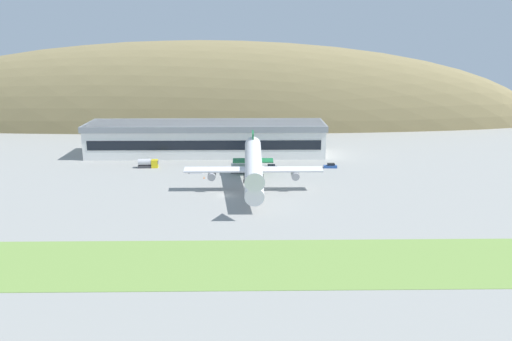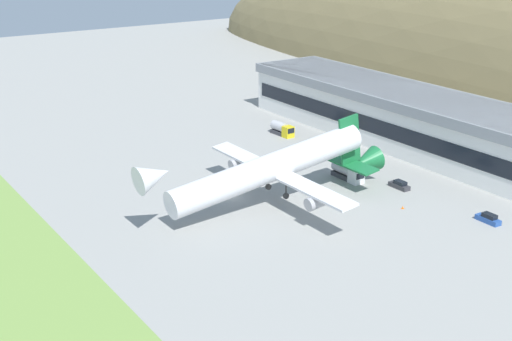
{
  "view_description": "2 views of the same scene",
  "coord_description": "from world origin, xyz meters",
  "px_view_note": "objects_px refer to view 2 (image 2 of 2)",
  "views": [
    {
      "loc": [
        6.39,
        -134.81,
        42.91
      ],
      "look_at": [
        8.56,
        2.91,
        6.48
      ],
      "focal_mm": 35.0,
      "sensor_mm": 36.0,
      "label": 1
    },
    {
      "loc": [
        106.09,
        -65.45,
        49.1
      ],
      "look_at": [
        7.4,
        0.55,
        7.39
      ],
      "focal_mm": 50.0,
      "sensor_mm": 36.0,
      "label": 2
    }
  ],
  "objects_px": {
    "service_car_0": "(399,185)",
    "fuel_truck": "(282,129)",
    "terminal_building": "(398,112)",
    "traffic_cone_1": "(285,167)",
    "service_car_2": "(488,219)",
    "box_truck": "(347,172)",
    "cargo_airplane": "(273,169)",
    "service_car_1": "(300,157)",
    "traffic_cone_0": "(403,207)"
  },
  "relations": [
    {
      "from": "service_car_0",
      "to": "service_car_1",
      "type": "relative_size",
      "value": 1.05
    },
    {
      "from": "terminal_building",
      "to": "cargo_airplane",
      "type": "bearing_deg",
      "value": -70.01
    },
    {
      "from": "terminal_building",
      "to": "service_car_1",
      "type": "relative_size",
      "value": 20.7
    },
    {
      "from": "cargo_airplane",
      "to": "fuel_truck",
      "type": "distance_m",
      "value": 45.96
    },
    {
      "from": "service_car_0",
      "to": "box_truck",
      "type": "height_order",
      "value": "box_truck"
    },
    {
      "from": "fuel_truck",
      "to": "box_truck",
      "type": "xyz_separation_m",
      "value": [
        32.59,
        -7.35,
        0.04
      ]
    },
    {
      "from": "terminal_building",
      "to": "service_car_0",
      "type": "height_order",
      "value": "terminal_building"
    },
    {
      "from": "service_car_1",
      "to": "fuel_truck",
      "type": "bearing_deg",
      "value": 156.17
    },
    {
      "from": "cargo_airplane",
      "to": "traffic_cone_0",
      "type": "xyz_separation_m",
      "value": [
        14.05,
        18.79,
        -6.96
      ]
    },
    {
      "from": "service_car_0",
      "to": "fuel_truck",
      "type": "height_order",
      "value": "fuel_truck"
    },
    {
      "from": "service_car_0",
      "to": "service_car_2",
      "type": "distance_m",
      "value": 20.57
    },
    {
      "from": "cargo_airplane",
      "to": "service_car_2",
      "type": "bearing_deg",
      "value": 44.9
    },
    {
      "from": "cargo_airplane",
      "to": "terminal_building",
      "type": "bearing_deg",
      "value": 109.99
    },
    {
      "from": "service_car_1",
      "to": "fuel_truck",
      "type": "height_order",
      "value": "fuel_truck"
    },
    {
      "from": "cargo_airplane",
      "to": "traffic_cone_1",
      "type": "xyz_separation_m",
      "value": [
        -15.59,
        14.03,
        -6.96
      ]
    },
    {
      "from": "fuel_truck",
      "to": "traffic_cone_0",
      "type": "height_order",
      "value": "fuel_truck"
    },
    {
      "from": "service_car_0",
      "to": "fuel_truck",
      "type": "xyz_separation_m",
      "value": [
        -42.16,
        2.25,
        0.85
      ]
    },
    {
      "from": "terminal_building",
      "to": "traffic_cone_1",
      "type": "height_order",
      "value": "terminal_building"
    },
    {
      "from": "service_car_2",
      "to": "traffic_cone_1",
      "type": "distance_m",
      "value": 44.12
    },
    {
      "from": "service_car_1",
      "to": "service_car_2",
      "type": "distance_m",
      "value": 45.79
    },
    {
      "from": "box_truck",
      "to": "cargo_airplane",
      "type": "bearing_deg",
      "value": -80.59
    },
    {
      "from": "cargo_airplane",
      "to": "service_car_2",
      "type": "xyz_separation_m",
      "value": [
        26.7,
        26.61,
        -6.56
      ]
    },
    {
      "from": "box_truck",
      "to": "traffic_cone_1",
      "type": "bearing_deg",
      "value": -151.55
    },
    {
      "from": "box_truck",
      "to": "fuel_truck",
      "type": "bearing_deg",
      "value": 167.29
    },
    {
      "from": "service_car_1",
      "to": "box_truck",
      "type": "distance_m",
      "value": 15.26
    },
    {
      "from": "service_car_0",
      "to": "service_car_2",
      "type": "bearing_deg",
      "value": 2.45
    },
    {
      "from": "service_car_2",
      "to": "fuel_truck",
      "type": "relative_size",
      "value": 0.66
    },
    {
      "from": "service_car_2",
      "to": "fuel_truck",
      "type": "xyz_separation_m",
      "value": [
        -62.71,
        1.37,
        0.82
      ]
    },
    {
      "from": "fuel_truck",
      "to": "cargo_airplane",
      "type": "bearing_deg",
      "value": -37.85
    },
    {
      "from": "service_car_2",
      "to": "traffic_cone_1",
      "type": "xyz_separation_m",
      "value": [
        -42.29,
        -12.57,
        -0.4
      ]
    },
    {
      "from": "service_car_0",
      "to": "traffic_cone_0",
      "type": "distance_m",
      "value": 10.52
    },
    {
      "from": "service_car_2",
      "to": "box_truck",
      "type": "height_order",
      "value": "box_truck"
    },
    {
      "from": "cargo_airplane",
      "to": "box_truck",
      "type": "distance_m",
      "value": 21.67
    },
    {
      "from": "service_car_2",
      "to": "service_car_1",
      "type": "bearing_deg",
      "value": -172.1
    },
    {
      "from": "traffic_cone_0",
      "to": "service_car_1",
      "type": "bearing_deg",
      "value": 177.33
    },
    {
      "from": "cargo_airplane",
      "to": "traffic_cone_0",
      "type": "distance_m",
      "value": 24.47
    },
    {
      "from": "service_car_1",
      "to": "service_car_2",
      "type": "relative_size",
      "value": 0.95
    },
    {
      "from": "cargo_airplane",
      "to": "traffic_cone_1",
      "type": "height_order",
      "value": "cargo_airplane"
    },
    {
      "from": "terminal_building",
      "to": "box_truck",
      "type": "bearing_deg",
      "value": -62.83
    },
    {
      "from": "cargo_airplane",
      "to": "traffic_cone_1",
      "type": "relative_size",
      "value": 89.49
    },
    {
      "from": "fuel_truck",
      "to": "service_car_2",
      "type": "bearing_deg",
      "value": -1.25
    },
    {
      "from": "service_car_2",
      "to": "box_truck",
      "type": "bearing_deg",
      "value": -168.77
    },
    {
      "from": "service_car_2",
      "to": "box_truck",
      "type": "distance_m",
      "value": 30.72
    },
    {
      "from": "service_car_1",
      "to": "service_car_2",
      "type": "bearing_deg",
      "value": 7.9
    },
    {
      "from": "fuel_truck",
      "to": "box_truck",
      "type": "distance_m",
      "value": 33.41
    },
    {
      "from": "terminal_building",
      "to": "service_car_0",
      "type": "xyz_separation_m",
      "value": [
        23.59,
        -22.2,
        -6.38
      ]
    },
    {
      "from": "box_truck",
      "to": "traffic_cone_0",
      "type": "distance_m",
      "value": 17.61
    },
    {
      "from": "terminal_building",
      "to": "service_car_0",
      "type": "bearing_deg",
      "value": -43.26
    },
    {
      "from": "service_car_0",
      "to": "traffic_cone_1",
      "type": "xyz_separation_m",
      "value": [
        -21.74,
        -11.69,
        -0.36
      ]
    },
    {
      "from": "service_car_2",
      "to": "box_truck",
      "type": "relative_size",
      "value": 0.58
    }
  ]
}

